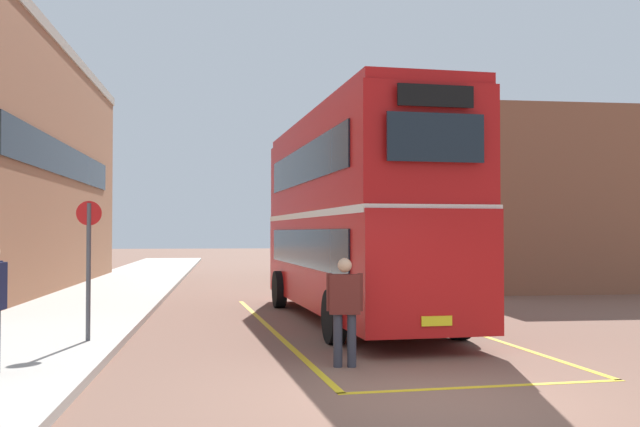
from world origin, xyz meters
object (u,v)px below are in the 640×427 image
at_px(double_decker_bus, 353,213).
at_px(pedestrian_boarding, 345,304).
at_px(single_deck_bus, 336,241).
at_px(bus_stop_sign, 89,256).

height_order(double_decker_bus, pedestrian_boarding, double_decker_bus).
xyz_separation_m(double_decker_bus, single_deck_bus, (2.22, 17.47, -0.87)).
bearing_deg(double_decker_bus, single_deck_bus, 82.77).
distance_m(double_decker_bus, bus_stop_sign, 6.38).
distance_m(double_decker_bus, pedestrian_boarding, 5.99).
xyz_separation_m(double_decker_bus, bus_stop_sign, (-5.36, -3.35, -0.87)).
bearing_deg(bus_stop_sign, double_decker_bus, 32.04).
bearing_deg(double_decker_bus, pedestrian_boarding, -101.24).
distance_m(pedestrian_boarding, bus_stop_sign, 4.87).
relative_size(pedestrian_boarding, bus_stop_sign, 0.67).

